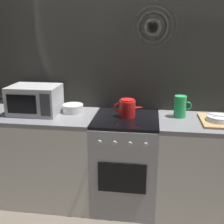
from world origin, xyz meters
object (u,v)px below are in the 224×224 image
object	(u,v)px
microwave	(35,100)
mixing_bowl	(73,108)
stove_unit	(125,162)
pitcher	(180,107)
kettle	(127,108)
dish_pile	(219,120)

from	to	relation	value
microwave	mixing_bowl	bearing A→B (deg)	12.62
microwave	mixing_bowl	size ratio (longest dim) A/B	2.30
stove_unit	pitcher	distance (m)	0.74
stove_unit	kettle	distance (m)	0.53
microwave	pitcher	distance (m)	1.37
mixing_bowl	dish_pile	xyz separation A→B (m)	(1.34, -0.11, -0.02)
pitcher	stove_unit	bearing A→B (deg)	-168.93
kettle	pitcher	size ratio (longest dim) A/B	1.42
kettle	stove_unit	bearing A→B (deg)	-103.78
microwave	dish_pile	xyz separation A→B (m)	(1.69, -0.04, -0.11)
kettle	pitcher	distance (m)	0.48
stove_unit	microwave	size ratio (longest dim) A/B	1.96
kettle	dish_pile	xyz separation A→B (m)	(0.80, -0.06, -0.06)
mixing_bowl	dish_pile	world-z (taller)	mixing_bowl
kettle	mixing_bowl	size ratio (longest dim) A/B	1.42
stove_unit	microwave	xyz separation A→B (m)	(-0.87, 0.02, 0.59)
mixing_bowl	pitcher	size ratio (longest dim) A/B	1.00
pitcher	kettle	bearing A→B (deg)	-173.37
stove_unit	pitcher	xyz separation A→B (m)	(0.49, 0.10, 0.55)
dish_pile	pitcher	bearing A→B (deg)	160.94
mixing_bowl	kettle	bearing A→B (deg)	-6.29
kettle	mixing_bowl	xyz separation A→B (m)	(-0.54, 0.06, -0.04)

